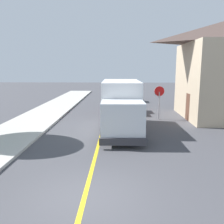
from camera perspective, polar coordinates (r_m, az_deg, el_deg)
The scene contains 6 objects.
ground_plane at distance 8.18m, azimuth -6.52°, elevation -19.36°, with size 120.00×120.00×0.00m, color #424247.
centre_line_yellow at distance 17.53m, azimuth -1.94°, elevation -2.91°, with size 0.16×56.00×0.01m, color gold.
box_truck at distance 15.55m, azimuth 2.22°, elevation 1.98°, with size 2.51×7.22×3.20m.
parked_car_near at distance 22.32m, azimuth 3.74°, elevation 2.03°, with size 2.01×4.48×1.67m.
parked_car_mid at distance 29.05m, azimuth 4.15°, elevation 3.99°, with size 1.97×4.47×1.67m.
stop_sign at distance 19.22m, azimuth 11.15°, elevation 3.68°, with size 0.80×0.10×2.65m.
Camera 1 is at (1.08, -7.02, 4.06)m, focal length 38.51 mm.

